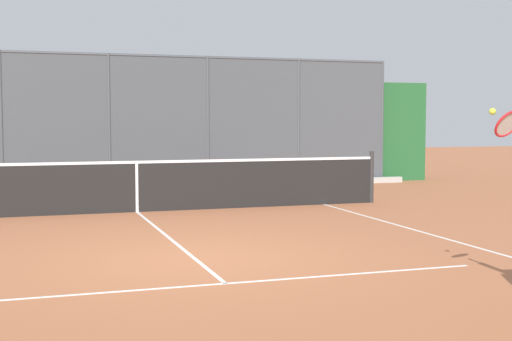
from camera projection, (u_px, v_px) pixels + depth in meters
ground_plane at (195, 259)px, 8.80m from camera, size 60.00×60.00×0.00m
court_line_markings at (230, 287)px, 7.31m from camera, size 7.66×11.12×0.01m
fence_backdrop at (107, 134)px, 17.80m from camera, size 17.82×1.37×3.33m
tennis_net at (137, 186)px, 13.21m from camera, size 9.84×0.09×1.07m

